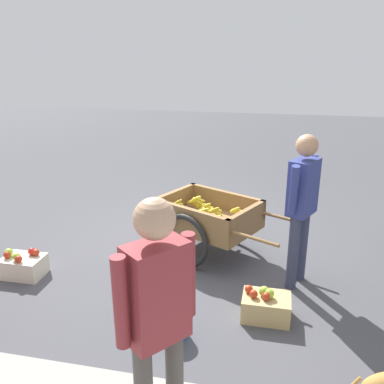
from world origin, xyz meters
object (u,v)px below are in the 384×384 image
apple_crate (23,265)px  mixed_fruit_crate (266,306)px  fruit_cart (208,219)px  bystander_person (157,311)px  vendor_person (302,198)px  plastic_bucket (173,324)px

apple_crate → mixed_fruit_crate: bearing=175.2°
fruit_cart → mixed_fruit_crate: fruit_cart is taller
mixed_fruit_crate → bystander_person: bystander_person is taller
fruit_cart → vendor_person: vendor_person is taller
plastic_bucket → fruit_cart: bearing=-90.8°
apple_crate → plastic_bucket: bearing=160.8°
apple_crate → bystander_person: (-2.07, 1.72, 0.88)m
plastic_bucket → mixed_fruit_crate: (-0.78, -0.43, 0.01)m
fruit_cart → plastic_bucket: size_ratio=6.93×
vendor_person → plastic_bucket: bearing=46.3°
fruit_cart → vendor_person: (-1.04, 0.50, 0.52)m
apple_crate → mixed_fruit_crate: 2.65m
vendor_person → apple_crate: 3.08m
fruit_cart → bystander_person: 2.75m
fruit_cart → vendor_person: bearing=154.1°
mixed_fruit_crate → bystander_person: size_ratio=0.26×
plastic_bucket → apple_crate: 1.97m
vendor_person → mixed_fruit_crate: (0.28, 0.69, -0.84)m
vendor_person → apple_crate: size_ratio=3.65×
plastic_bucket → apple_crate: apple_crate is taller
mixed_fruit_crate → apple_crate: bearing=-4.8°
plastic_bucket → apple_crate: size_ratio=0.59×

